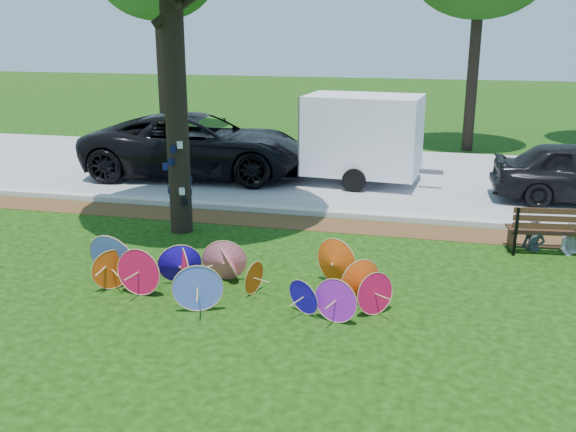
{
  "coord_description": "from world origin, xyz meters",
  "views": [
    {
      "loc": [
        2.96,
        -8.19,
        4.0
      ],
      "look_at": [
        0.5,
        2.0,
        0.9
      ],
      "focal_mm": 40.0,
      "sensor_mm": 36.0,
      "label": 1
    }
  ],
  "objects_px": {
    "parasol_pile": "(223,271)",
    "park_bench": "(556,229)",
    "person_left": "(536,220)",
    "black_van": "(198,145)",
    "cargo_trailer": "(363,135)"
  },
  "relations": [
    {
      "from": "black_van",
      "to": "cargo_trailer",
      "type": "bearing_deg",
      "value": -93.58
    },
    {
      "from": "black_van",
      "to": "park_bench",
      "type": "xyz_separation_m",
      "value": [
        8.65,
        -4.39,
        -0.41
      ]
    },
    {
      "from": "parasol_pile",
      "to": "person_left",
      "type": "distance_m",
      "value": 5.95
    },
    {
      "from": "park_bench",
      "to": "parasol_pile",
      "type": "bearing_deg",
      "value": -154.78
    },
    {
      "from": "cargo_trailer",
      "to": "park_bench",
      "type": "bearing_deg",
      "value": -42.77
    },
    {
      "from": "black_van",
      "to": "person_left",
      "type": "relative_size",
      "value": 5.42
    },
    {
      "from": "parasol_pile",
      "to": "park_bench",
      "type": "height_order",
      "value": "parasol_pile"
    },
    {
      "from": "park_bench",
      "to": "person_left",
      "type": "bearing_deg",
      "value": 165.44
    },
    {
      "from": "black_van",
      "to": "parasol_pile",
      "type": "bearing_deg",
      "value": -161.63
    },
    {
      "from": "cargo_trailer",
      "to": "person_left",
      "type": "bearing_deg",
      "value": -44.97
    },
    {
      "from": "parasol_pile",
      "to": "cargo_trailer",
      "type": "bearing_deg",
      "value": 81.55
    },
    {
      "from": "parasol_pile",
      "to": "cargo_trailer",
      "type": "height_order",
      "value": "cargo_trailer"
    },
    {
      "from": "cargo_trailer",
      "to": "parasol_pile",
      "type": "bearing_deg",
      "value": -93.61
    },
    {
      "from": "black_van",
      "to": "person_left",
      "type": "height_order",
      "value": "black_van"
    },
    {
      "from": "black_van",
      "to": "person_left",
      "type": "xyz_separation_m",
      "value": [
        8.3,
        -4.34,
        -0.29
      ]
    }
  ]
}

